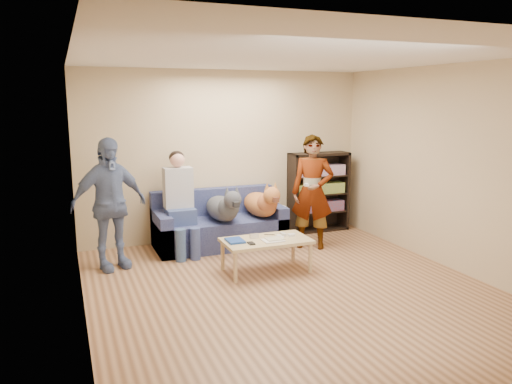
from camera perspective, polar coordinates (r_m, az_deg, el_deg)
name	(u,v)px	position (r m, az deg, el deg)	size (l,w,h in m)	color
ground	(294,292)	(5.81, 4.42, -11.31)	(5.00, 5.00, 0.00)	brown
ceiling	(298,56)	(5.41, 4.82, 15.19)	(5.00, 5.00, 0.00)	white
wall_back	(225,156)	(7.76, -3.52, 4.18)	(4.50, 4.50, 0.00)	tan
wall_front	(469,237)	(3.44, 23.21, -4.78)	(4.50, 4.50, 0.00)	tan
wall_left	(78,193)	(4.92, -19.67, -0.13)	(5.00, 5.00, 0.00)	tan
wall_right	(458,169)	(6.75, 22.07, 2.46)	(5.00, 5.00, 0.00)	tan
blanket	(275,209)	(7.62, 2.15, -2.01)	(0.43, 0.36, 0.15)	silver
person_standing_right	(312,192)	(7.29, 6.47, -0.01)	(0.61, 0.40, 1.66)	gray
person_standing_left	(109,204)	(6.60, -16.46, -1.34)	(1.00, 0.41, 1.70)	#6E84B1
held_controller	(307,185)	(7.00, 5.81, 0.85)	(0.04, 0.11, 0.03)	white
notebook_blue	(235,241)	(6.22, -2.42, -5.56)	(0.20, 0.26, 0.03)	#1B4096
papers	(273,240)	(6.25, 1.96, -5.55)	(0.26, 0.20, 0.01)	white
magazine	(275,239)	(6.27, 2.14, -5.35)	(0.22, 0.17, 0.01)	beige
camera_silver	(254,236)	(6.38, -0.23, -5.04)	(0.11, 0.06, 0.05)	silver
controller_a	(283,234)	(6.51, 3.12, -4.82)	(0.04, 0.13, 0.03)	silver
controller_b	(291,235)	(6.47, 4.07, -4.92)	(0.09, 0.06, 0.03)	white
headphone_cup_a	(281,237)	(6.38, 2.92, -5.20)	(0.07, 0.07, 0.02)	white
headphone_cup_b	(279,236)	(6.45, 2.62, -5.02)	(0.07, 0.07, 0.02)	white
pen_orange	(270,242)	(6.17, 1.58, -5.79)	(0.01, 0.01, 0.14)	orange
pen_black	(269,235)	(6.52, 1.55, -4.88)	(0.01, 0.01, 0.14)	black
wallet	(251,243)	(6.12, -0.56, -5.88)	(0.07, 0.12, 0.01)	black
sofa	(219,227)	(7.49, -4.30, -3.99)	(1.90, 0.85, 0.82)	#515B93
person_seated	(180,199)	(7.11, -8.70, -0.80)	(0.40, 0.73, 1.47)	#3A5081
dog_gray	(224,207)	(7.17, -3.69, -1.76)	(0.40, 1.24, 0.58)	#45494E
dog_tan	(262,203)	(7.43, 0.71, -1.30)	(0.40, 1.16, 0.58)	#BC7D39
coffee_table	(266,243)	(6.33, 1.18, -5.83)	(1.10, 0.60, 0.42)	#D4BA82
bookshelf	(318,190)	(8.31, 7.12, 0.21)	(1.00, 0.34, 1.30)	black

